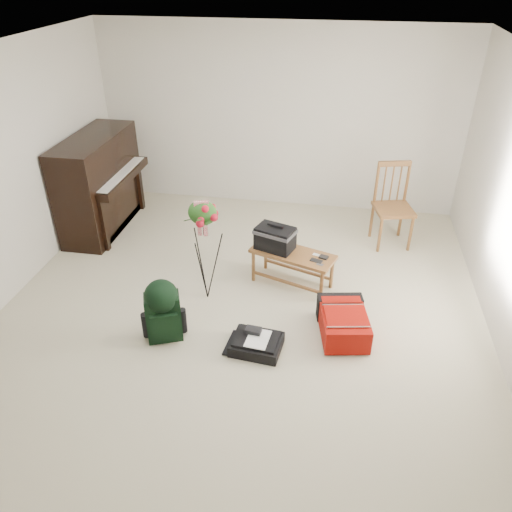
% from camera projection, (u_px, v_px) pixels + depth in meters
% --- Properties ---
extents(floor, '(5.00, 5.50, 0.01)m').
position_uv_depth(floor, '(240.00, 314.00, 5.19)').
color(floor, '#BDB498').
rests_on(floor, ground).
extents(ceiling, '(5.00, 5.50, 0.01)m').
position_uv_depth(ceiling, '(235.00, 61.00, 3.88)').
color(ceiling, white).
rests_on(ceiling, wall_back).
extents(wall_back, '(5.00, 0.04, 2.50)m').
position_uv_depth(wall_back, '(278.00, 119.00, 6.84)').
color(wall_back, beige).
rests_on(wall_back, floor).
extents(piano, '(0.71, 1.50, 1.25)m').
position_uv_depth(piano, '(100.00, 185.00, 6.54)').
color(piano, black).
rests_on(piano, floor).
extents(bench, '(0.99, 0.65, 0.71)m').
position_uv_depth(bench, '(280.00, 245.00, 5.41)').
color(bench, brown).
rests_on(bench, floor).
extents(dining_chair, '(0.55, 0.55, 1.04)m').
position_uv_depth(dining_chair, '(394.00, 206.00, 6.21)').
color(dining_chair, brown).
rests_on(dining_chair, floor).
extents(red_suitcase, '(0.54, 0.72, 0.28)m').
position_uv_depth(red_suitcase, '(343.00, 320.00, 4.89)').
color(red_suitcase, '#A10C06').
rests_on(red_suitcase, floor).
extents(black_duffel, '(0.50, 0.42, 0.20)m').
position_uv_depth(black_duffel, '(256.00, 343.00, 4.70)').
color(black_duffel, black).
rests_on(black_duffel, floor).
extents(green_backpack, '(0.38, 0.35, 0.65)m').
position_uv_depth(green_backpack, '(162.00, 308.00, 4.70)').
color(green_backpack, black).
rests_on(green_backpack, floor).
extents(flower_stand, '(0.47, 0.47, 1.19)m').
position_uv_depth(flower_stand, '(205.00, 251.00, 5.15)').
color(flower_stand, black).
rests_on(flower_stand, floor).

